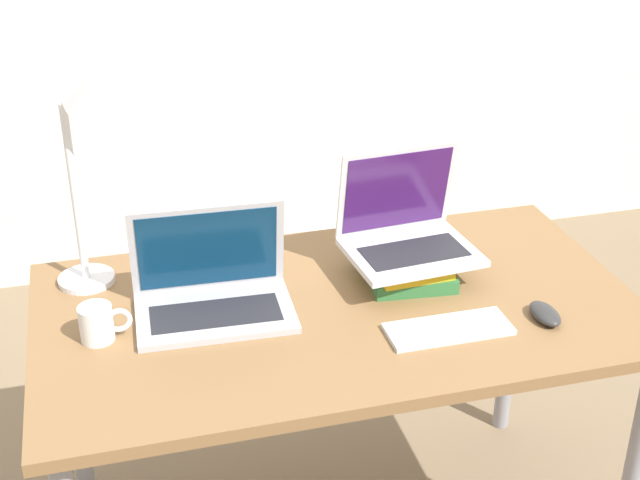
% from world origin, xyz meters
% --- Properties ---
extents(desk, '(1.44, 0.80, 0.76)m').
position_xyz_m(desk, '(0.00, 0.40, 0.68)').
color(desk, brown).
rests_on(desk, ground_plane).
extents(laptop_left, '(0.38, 0.25, 0.25)m').
position_xyz_m(laptop_left, '(-0.29, 0.45, 0.81)').
color(laptop_left, '#B2B2B7').
rests_on(laptop_left, desk).
extents(book_stack, '(0.22, 0.23, 0.07)m').
position_xyz_m(book_stack, '(0.20, 0.48, 0.79)').
color(book_stack, '#33753D').
rests_on(book_stack, desk).
extents(laptop_on_books, '(0.33, 0.27, 0.26)m').
position_xyz_m(laptop_on_books, '(0.21, 0.50, 0.88)').
color(laptop_on_books, silver).
rests_on(laptop_on_books, book_stack).
extents(wireless_keyboard, '(0.29, 0.11, 0.01)m').
position_xyz_m(wireless_keyboard, '(0.21, 0.22, 0.77)').
color(wireless_keyboard, silver).
rests_on(wireless_keyboard, desk).
extents(mouse, '(0.06, 0.11, 0.03)m').
position_xyz_m(mouse, '(0.45, 0.21, 0.78)').
color(mouse, '#2D2D2D').
rests_on(mouse, desk).
extents(mug, '(0.12, 0.08, 0.09)m').
position_xyz_m(mug, '(-0.56, 0.39, 0.80)').
color(mug, white).
rests_on(mug, desk).
extents(desk_lamp, '(0.23, 0.20, 0.60)m').
position_xyz_m(desk_lamp, '(-0.51, 0.63, 1.21)').
color(desk_lamp, white).
rests_on(desk_lamp, desk).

